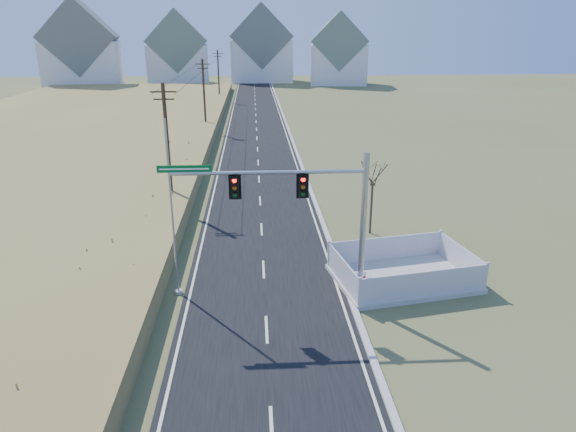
{
  "coord_description": "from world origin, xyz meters",
  "views": [
    {
      "loc": [
        -0.36,
        -21.43,
        12.42
      ],
      "look_at": [
        1.3,
        3.28,
        3.4
      ],
      "focal_mm": 32.0,
      "sensor_mm": 36.0,
      "label": 1
    }
  ],
  "objects_px": {
    "open_sign": "(361,278)",
    "flagpole": "(173,229)",
    "traffic_signal_mast": "(322,216)",
    "bare_tree": "(373,172)",
    "fence_enclosure": "(403,276)"
  },
  "relations": [
    {
      "from": "traffic_signal_mast",
      "to": "flagpole",
      "type": "bearing_deg",
      "value": 167.64
    },
    {
      "from": "open_sign",
      "to": "flagpole",
      "type": "distance_m",
      "value": 9.8
    },
    {
      "from": "traffic_signal_mast",
      "to": "bare_tree",
      "type": "xyz_separation_m",
      "value": [
        4.38,
        8.96,
        -0.47
      ]
    },
    {
      "from": "flagpole",
      "to": "bare_tree",
      "type": "bearing_deg",
      "value": 33.04
    },
    {
      "from": "traffic_signal_mast",
      "to": "open_sign",
      "type": "distance_m",
      "value": 5.19
    },
    {
      "from": "open_sign",
      "to": "traffic_signal_mast",
      "type": "bearing_deg",
      "value": -149.56
    },
    {
      "from": "fence_enclosure",
      "to": "open_sign",
      "type": "xyz_separation_m",
      "value": [
        -2.26,
        -0.25,
        0.07
      ]
    },
    {
      "from": "traffic_signal_mast",
      "to": "fence_enclosure",
      "type": "relative_size",
      "value": 1.22
    },
    {
      "from": "bare_tree",
      "to": "open_sign",
      "type": "bearing_deg",
      "value": -106.02
    },
    {
      "from": "traffic_signal_mast",
      "to": "open_sign",
      "type": "height_order",
      "value": "traffic_signal_mast"
    },
    {
      "from": "flagpole",
      "to": "bare_tree",
      "type": "height_order",
      "value": "flagpole"
    },
    {
      "from": "bare_tree",
      "to": "fence_enclosure",
      "type": "bearing_deg",
      "value": -87.93
    },
    {
      "from": "open_sign",
      "to": "bare_tree",
      "type": "distance_m",
      "value": 8.18
    },
    {
      "from": "traffic_signal_mast",
      "to": "flagpole",
      "type": "height_order",
      "value": "flagpole"
    },
    {
      "from": "flagpole",
      "to": "open_sign",
      "type": "bearing_deg",
      "value": 2.09
    }
  ]
}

